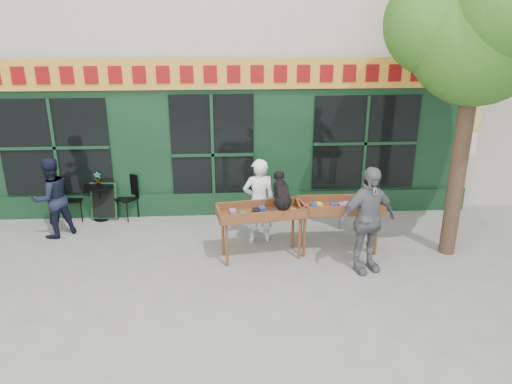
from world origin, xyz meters
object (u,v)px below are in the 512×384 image
(book_cart_right, at_px, (339,209))
(man_left, at_px, (52,198))
(book_cart_center, at_px, (261,215))
(woman, at_px, (259,201))
(dog, at_px, (282,190))
(bistro_table, at_px, (100,195))
(man_right, at_px, (367,220))

(book_cart_right, xyz_separation_m, man_left, (-5.38, 0.94, -0.03))
(book_cart_center, xyz_separation_m, woman, (0.00, 0.65, 0.00))
(book_cart_center, bearing_deg, book_cart_right, -1.60)
(dog, height_order, man_left, dog)
(dog, bearing_deg, woman, 107.78)
(book_cart_center, xyz_separation_m, book_cart_right, (1.42, 0.18, 0.00))
(bistro_table, height_order, man_left, man_left)
(man_right, bearing_deg, man_left, 143.45)
(dog, bearing_deg, man_right, -29.58)
(woman, bearing_deg, man_left, -15.56)
(man_right, distance_m, bistro_table, 5.57)
(bistro_table, bearing_deg, man_left, -131.89)
(book_cart_center, height_order, woman, woman)
(book_cart_right, xyz_separation_m, bistro_table, (-4.68, 1.72, -0.28))
(woman, relative_size, book_cart_right, 1.10)
(book_cart_center, distance_m, man_right, 1.82)
(bistro_table, bearing_deg, book_cart_right, -20.19)
(man_right, height_order, man_left, man_right)
(book_cart_center, xyz_separation_m, man_left, (-3.96, 1.12, -0.03))
(man_right, bearing_deg, book_cart_center, 141.68)
(man_right, xyz_separation_m, man_left, (-5.68, 1.69, -0.13))
(dog, bearing_deg, book_cart_right, 3.30)
(book_cart_right, height_order, man_left, man_left)
(book_cart_right, distance_m, bistro_table, 4.99)
(bistro_table, distance_m, man_left, 1.08)
(woman, relative_size, man_left, 1.04)
(bistro_table, xyz_separation_m, man_left, (-0.70, -0.78, 0.25))
(dog, distance_m, man_right, 1.51)
(woman, xyz_separation_m, bistro_table, (-3.26, 1.25, -0.28))
(book_cart_center, distance_m, book_cart_right, 1.43)
(dog, height_order, woman, woman)
(book_cart_right, distance_m, man_right, 0.81)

